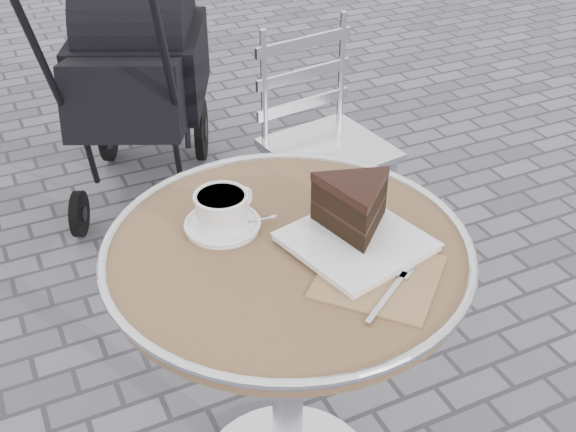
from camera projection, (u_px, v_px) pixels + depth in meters
name	position (u px, v px, depth m)	size (l,w,h in m)	color
cafe_table	(288.00, 311.00, 1.47)	(0.72, 0.72, 0.74)	silver
cappuccino_set	(223.00, 213.00, 1.42)	(0.17, 0.15, 0.08)	white
cake_plate_set	(356.00, 214.00, 1.37)	(0.29, 0.39, 0.12)	#977153
bistro_chair	(315.00, 117.00, 2.37)	(0.40, 0.40, 0.80)	silver
baby_stroller	(138.00, 84.00, 2.71)	(0.77, 1.03, 0.98)	black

